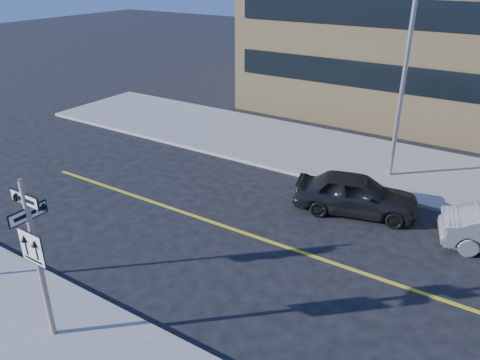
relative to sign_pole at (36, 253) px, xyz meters
The scene contains 4 objects.
ground 3.50m from the sign_pole, 90.00° to the left, with size 120.00×120.00×0.00m, color black.
sign_pole is the anchor object (origin of this frame).
parked_car_a 10.73m from the sign_pole, 68.90° to the left, with size 4.30×1.73×1.47m, color black.
streetlight_a 14.05m from the sign_pole, 73.23° to the left, with size 0.55×2.25×8.00m.
Camera 1 is at (8.38, -7.28, 8.20)m, focal length 35.00 mm.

